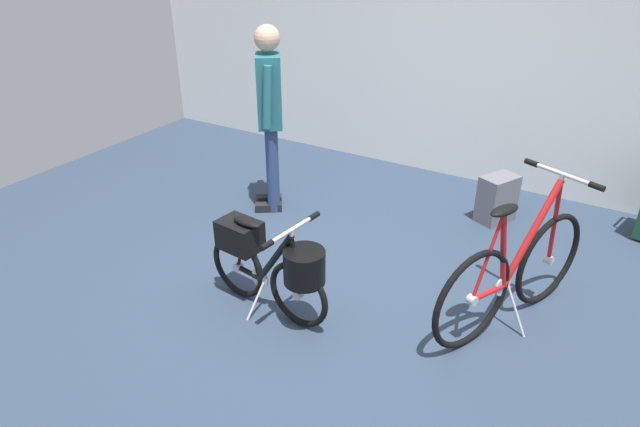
{
  "coord_description": "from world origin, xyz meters",
  "views": [
    {
      "loc": [
        1.63,
        -2.66,
        2.32
      ],
      "look_at": [
        -0.08,
        0.23,
        0.55
      ],
      "focal_mm": 31.02,
      "sensor_mm": 36.0,
      "label": 1
    }
  ],
  "objects_px": {
    "folding_bike_foreground": "(271,263)",
    "visitor_near_wall": "(270,110)",
    "display_bike_left": "(513,273)",
    "backpack_on_floor": "(497,199)"
  },
  "relations": [
    {
      "from": "display_bike_left",
      "to": "backpack_on_floor",
      "type": "relative_size",
      "value": 3.18
    },
    {
      "from": "folding_bike_foreground",
      "to": "display_bike_left",
      "type": "distance_m",
      "value": 1.53
    },
    {
      "from": "folding_bike_foreground",
      "to": "visitor_near_wall",
      "type": "distance_m",
      "value": 1.65
    },
    {
      "from": "display_bike_left",
      "to": "visitor_near_wall",
      "type": "distance_m",
      "value": 2.39
    },
    {
      "from": "folding_bike_foreground",
      "to": "visitor_near_wall",
      "type": "xyz_separation_m",
      "value": [
        -0.89,
        1.28,
        0.53
      ]
    },
    {
      "from": "display_bike_left",
      "to": "backpack_on_floor",
      "type": "xyz_separation_m",
      "value": [
        -0.44,
        1.36,
        -0.17
      ]
    },
    {
      "from": "folding_bike_foreground",
      "to": "visitor_near_wall",
      "type": "height_order",
      "value": "visitor_near_wall"
    },
    {
      "from": "display_bike_left",
      "to": "backpack_on_floor",
      "type": "bearing_deg",
      "value": 108.09
    },
    {
      "from": "display_bike_left",
      "to": "visitor_near_wall",
      "type": "xyz_separation_m",
      "value": [
        -2.26,
        0.58,
        0.55
      ]
    },
    {
      "from": "visitor_near_wall",
      "to": "backpack_on_floor",
      "type": "distance_m",
      "value": 2.1
    }
  ]
}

